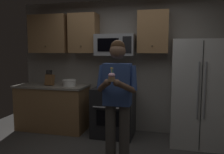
% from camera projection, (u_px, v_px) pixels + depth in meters
% --- Properties ---
extents(wall_back, '(4.40, 0.10, 2.60)m').
position_uv_depth(wall_back, '(126.00, 66.00, 4.59)').
color(wall_back, gray).
rests_on(wall_back, ground).
extents(oven_range, '(0.76, 0.70, 0.93)m').
position_uv_depth(oven_range, '(114.00, 111.00, 4.35)').
color(oven_range, black).
rests_on(oven_range, ground).
extents(microwave, '(0.74, 0.41, 0.40)m').
position_uv_depth(microwave, '(115.00, 45.00, 4.32)').
color(microwave, '#9EA0A5').
extents(refrigerator, '(0.90, 0.75, 1.80)m').
position_uv_depth(refrigerator, '(198.00, 93.00, 3.90)').
color(refrigerator, white).
rests_on(refrigerator, ground).
extents(cabinet_row_upper, '(2.78, 0.36, 0.76)m').
position_uv_depth(cabinet_row_upper, '(88.00, 34.00, 4.48)').
color(cabinet_row_upper, '#9E7247').
extents(counter_left, '(1.44, 0.66, 0.92)m').
position_uv_depth(counter_left, '(53.00, 107.00, 4.68)').
color(counter_left, '#9E7247').
rests_on(counter_left, ground).
extents(knife_block, '(0.16, 0.15, 0.32)m').
position_uv_depth(knife_block, '(50.00, 80.00, 4.57)').
color(knife_block, brown).
rests_on(knife_block, counter_left).
extents(bowl_large_white, '(0.27, 0.27, 0.12)m').
position_uv_depth(bowl_large_white, '(69.00, 83.00, 4.50)').
color(bowl_large_white, white).
rests_on(bowl_large_white, counter_left).
extents(person, '(0.60, 0.48, 1.76)m').
position_uv_depth(person, '(117.00, 95.00, 3.17)').
color(person, '#4C4742').
rests_on(person, ground).
extents(cupcake, '(0.09, 0.09, 0.17)m').
position_uv_depth(cupcake, '(112.00, 77.00, 2.82)').
color(cupcake, '#A87F56').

